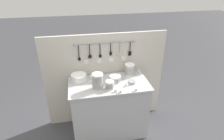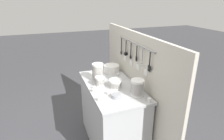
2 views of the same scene
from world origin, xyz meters
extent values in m
plane|color=#424247|center=(0.00, 0.00, 0.00)|extent=(20.00, 20.00, 0.00)
cube|color=#B7BABC|center=(0.00, 0.00, 0.92)|extent=(1.20, 0.63, 0.03)
cube|color=#B7BABC|center=(0.00, 0.00, 0.45)|extent=(1.15, 0.60, 0.91)
cube|color=beige|center=(0.00, 0.35, 0.80)|extent=(2.00, 0.04, 1.60)
cylinder|color=#93969E|center=(0.00, 0.32, 1.47)|extent=(0.94, 0.01, 0.01)
sphere|color=#93969E|center=(-0.47, 0.32, 1.47)|extent=(0.02, 0.02, 0.02)
sphere|color=#93969E|center=(0.47, 0.32, 1.47)|extent=(0.02, 0.02, 0.02)
cylinder|color=black|center=(-0.41, 0.30, 1.36)|extent=(0.01, 0.01, 0.19)
ellipsoid|color=black|center=(-0.41, 0.30, 1.24)|extent=(0.04, 0.02, 0.06)
cylinder|color=#93969E|center=(-0.41, 0.32, 1.46)|extent=(0.01, 0.01, 0.02)
cylinder|color=black|center=(-0.24, 0.30, 1.37)|extent=(0.01, 0.01, 0.17)
sphere|color=black|center=(-0.24, 0.30, 1.26)|extent=(0.06, 0.06, 0.06)
cylinder|color=#93969E|center=(-0.24, 0.32, 1.46)|extent=(0.01, 0.01, 0.02)
cylinder|color=black|center=(-0.08, 0.30, 1.37)|extent=(0.01, 0.01, 0.17)
ellipsoid|color=black|center=(-0.08, 0.30, 1.26)|extent=(0.04, 0.02, 0.06)
cylinder|color=#93969E|center=(-0.08, 0.32, 1.46)|extent=(0.01, 0.01, 0.02)
cylinder|color=black|center=(0.08, 0.30, 1.38)|extent=(0.01, 0.01, 0.14)
cube|color=black|center=(0.08, 0.30, 1.28)|extent=(0.04, 0.01, 0.06)
cylinder|color=#93969E|center=(0.08, 0.32, 1.46)|extent=(0.01, 0.01, 0.02)
cylinder|color=#93969E|center=(0.23, 0.30, 1.37)|extent=(0.01, 0.01, 0.16)
torus|color=#93969E|center=(0.23, 0.30, 1.26)|extent=(0.10, 0.10, 0.01)
cylinder|color=#93969E|center=(0.23, 0.32, 1.46)|extent=(0.01, 0.01, 0.02)
cylinder|color=black|center=(0.40, 0.30, 1.37)|extent=(0.01, 0.01, 0.16)
cube|color=black|center=(0.40, 0.30, 1.26)|extent=(0.05, 0.01, 0.07)
cylinder|color=#93969E|center=(0.40, 0.32, 1.46)|extent=(0.01, 0.01, 0.02)
cube|color=white|center=(-0.30, 0.32, 1.17)|extent=(0.07, 0.01, 0.07)
cube|color=white|center=(-0.10, 0.32, 1.17)|extent=(0.07, 0.01, 0.07)
cube|color=white|center=(0.10, 0.32, 1.17)|extent=(0.07, 0.01, 0.07)
cube|color=white|center=(0.30, 0.32, 1.17)|extent=(0.07, 0.01, 0.07)
cylinder|color=white|center=(-0.02, -0.16, 0.96)|extent=(0.12, 0.12, 0.05)
cylinder|color=white|center=(-0.02, -0.16, 0.99)|extent=(0.12, 0.12, 0.05)
cylinder|color=white|center=(-0.02, -0.16, 1.01)|extent=(0.12, 0.12, 0.05)
cylinder|color=white|center=(-0.02, -0.16, 1.04)|extent=(0.12, 0.12, 0.05)
cylinder|color=white|center=(0.37, 0.18, 0.96)|extent=(0.15, 0.15, 0.05)
cylinder|color=white|center=(0.37, 0.18, 0.99)|extent=(0.15, 0.15, 0.05)
cylinder|color=white|center=(0.37, 0.18, 1.02)|extent=(0.15, 0.15, 0.05)
cylinder|color=white|center=(0.37, 0.18, 1.05)|extent=(0.15, 0.15, 0.05)
cylinder|color=white|center=(0.37, 0.18, 1.08)|extent=(0.15, 0.15, 0.05)
cylinder|color=white|center=(0.37, 0.18, 1.11)|extent=(0.15, 0.15, 0.05)
cylinder|color=white|center=(0.10, 0.02, 0.96)|extent=(0.17, 0.17, 0.04)
cylinder|color=white|center=(0.10, 0.02, 0.98)|extent=(0.17, 0.17, 0.04)
cylinder|color=white|center=(0.10, 0.02, 1.00)|extent=(0.17, 0.17, 0.04)
cylinder|color=white|center=(0.10, 0.02, 1.02)|extent=(0.17, 0.17, 0.04)
cylinder|color=white|center=(-0.18, -0.13, 0.96)|extent=(0.15, 0.15, 0.05)
cylinder|color=white|center=(-0.18, -0.13, 0.99)|extent=(0.15, 0.15, 0.05)
cylinder|color=white|center=(-0.18, -0.13, 1.02)|extent=(0.15, 0.15, 0.05)
cylinder|color=white|center=(-0.18, -0.13, 1.05)|extent=(0.15, 0.15, 0.05)
cylinder|color=white|center=(-0.18, -0.13, 1.07)|extent=(0.15, 0.15, 0.05)
cylinder|color=white|center=(-0.18, -0.13, 1.10)|extent=(0.15, 0.15, 0.05)
cylinder|color=white|center=(-0.18, -0.13, 1.13)|extent=(0.15, 0.15, 0.05)
cylinder|color=white|center=(-0.18, -0.13, 1.16)|extent=(0.15, 0.15, 0.05)
cylinder|color=white|center=(-0.44, 0.16, 0.94)|extent=(0.23, 0.23, 0.01)
cylinder|color=white|center=(-0.44, 0.16, 0.95)|extent=(0.23, 0.23, 0.01)
cylinder|color=white|center=(-0.44, 0.16, 0.96)|extent=(0.23, 0.23, 0.01)
cylinder|color=white|center=(-0.44, 0.16, 0.97)|extent=(0.23, 0.23, 0.01)
cylinder|color=white|center=(-0.44, 0.16, 0.98)|extent=(0.23, 0.23, 0.01)
cylinder|color=white|center=(-0.44, 0.16, 0.99)|extent=(0.23, 0.23, 0.01)
cylinder|color=white|center=(-0.44, 0.16, 1.00)|extent=(0.23, 0.23, 0.01)
cylinder|color=white|center=(-0.44, 0.16, 1.00)|extent=(0.23, 0.23, 0.01)
cylinder|color=white|center=(-0.44, 0.16, 1.01)|extent=(0.23, 0.23, 0.01)
cylinder|color=white|center=(-0.44, 0.16, 1.02)|extent=(0.23, 0.23, 0.01)
cylinder|color=white|center=(-0.44, 0.16, 1.03)|extent=(0.23, 0.23, 0.01)
cylinder|color=white|center=(-0.44, 0.16, 1.04)|extent=(0.23, 0.23, 0.01)
cylinder|color=#93969E|center=(0.33, -0.07, 0.96)|extent=(0.11, 0.11, 0.04)
cylinder|color=white|center=(0.34, -0.27, 0.96)|extent=(0.04, 0.04, 0.04)
cylinder|color=white|center=(0.24, -0.13, 0.96)|extent=(0.04, 0.04, 0.04)
cylinder|color=white|center=(0.11, -0.27, 0.96)|extent=(0.04, 0.04, 0.04)
cylinder|color=white|center=(-0.25, 0.19, 0.96)|extent=(0.04, 0.04, 0.04)
cylinder|color=white|center=(0.06, -0.25, 0.96)|extent=(0.04, 0.04, 0.04)
cylinder|color=white|center=(0.55, 0.24, 0.96)|extent=(0.04, 0.04, 0.04)
camera|label=1|loc=(-0.41, -2.37, 2.41)|focal=30.00mm
camera|label=2|loc=(2.09, -0.76, 2.00)|focal=30.00mm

